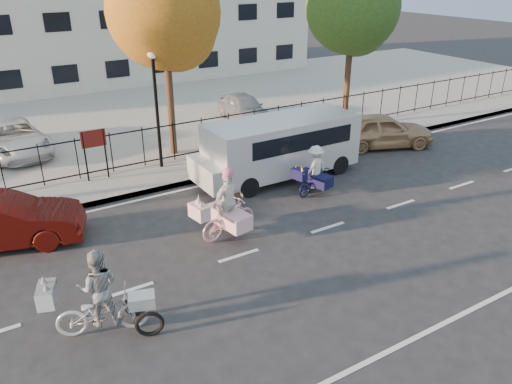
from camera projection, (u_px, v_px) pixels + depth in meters
ground at (239, 256)px, 13.27m from camera, size 120.00×120.00×0.00m
road_markings at (239, 256)px, 13.27m from camera, size 60.00×9.52×0.01m
curb at (167, 187)px, 17.17m from camera, size 60.00×0.10×0.15m
sidewalk at (156, 177)px, 17.99m from camera, size 60.00×2.20×0.15m
parking_lot at (92, 118)px, 24.91m from camera, size 60.00×15.60×0.15m
iron_fence at (143, 147)px, 18.50m from camera, size 58.00×0.06×1.50m
building at (44, 35)px, 31.47m from camera, size 34.00×10.00×6.00m
lamppost at (155, 88)px, 17.50m from camera, size 0.36×0.36×4.33m
street_sign at (94, 145)px, 17.10m from camera, size 0.85×0.06×1.80m
zebra_trike at (101, 302)px, 10.24m from camera, size 2.28×1.43×1.96m
unicorn_bike at (228, 212)px, 13.92m from camera, size 2.12×1.50×2.09m
bull_bike at (314, 175)px, 16.65m from camera, size 1.85×1.30×1.67m
white_van at (279, 146)px, 17.72m from camera, size 6.03×2.06×2.15m
gold_sedan at (382, 130)px, 20.91m from camera, size 4.58×3.14×1.45m
lot_car_b at (13, 138)px, 19.81m from camera, size 2.73×4.82×1.27m
lot_car_d at (244, 108)px, 23.92m from camera, size 1.82×3.92×1.30m
tree_mid at (167, 17)px, 18.05m from camera, size 4.14×4.14×7.59m
tree_east at (354, 11)px, 21.50m from camera, size 4.07×4.07×7.46m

